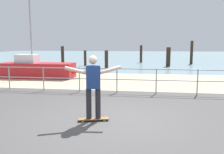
# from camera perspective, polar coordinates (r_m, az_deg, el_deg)

# --- Properties ---
(ground_plane) EXTENTS (24.00, 10.00, 0.04)m
(ground_plane) POSITION_cam_1_polar(r_m,az_deg,el_deg) (5.46, -2.59, -13.85)
(ground_plane) COLOR #474444
(ground_plane) RESTS_ON ground
(beach_strip) EXTENTS (24.00, 6.00, 0.04)m
(beach_strip) POSITION_cam_1_polar(r_m,az_deg,el_deg) (13.17, 3.93, -0.91)
(beach_strip) COLOR tan
(beach_strip) RESTS_ON ground
(sea_surface) EXTENTS (72.00, 50.00, 0.04)m
(sea_surface) POSITION_cam_1_polar(r_m,az_deg,el_deg) (41.04, 6.88, 5.08)
(sea_surface) COLOR #75939E
(sea_surface) RESTS_ON ground
(railing_fence) EXTENTS (11.24, 0.05, 1.05)m
(railing_fence) POSITION_cam_1_polar(r_m,az_deg,el_deg) (9.87, -3.42, 0.21)
(railing_fence) COLOR #9EA0A5
(railing_fence) RESTS_ON ground
(sailboat) EXTENTS (4.96, 1.43, 4.92)m
(sailboat) POSITION_cam_1_polar(r_m,az_deg,el_deg) (14.79, -16.98, 1.77)
(sailboat) COLOR #B21E23
(sailboat) RESTS_ON ground
(skateboard) EXTENTS (0.82, 0.40, 0.08)m
(skateboard) POSITION_cam_1_polar(r_m,az_deg,el_deg) (6.35, -4.46, -10.04)
(skateboard) COLOR brown
(skateboard) RESTS_ON ground
(skateboarder) EXTENTS (1.42, 0.47, 1.65)m
(skateboarder) POSITION_cam_1_polar(r_m,az_deg,el_deg) (6.12, -4.56, -1.56)
(skateboarder) COLOR #26262B
(skateboarder) RESTS_ON skateboard
(groyne_post_0) EXTENTS (0.30, 0.30, 1.81)m
(groyne_post_0) POSITION_cam_1_polar(r_m,az_deg,el_deg) (23.81, -11.80, 5.10)
(groyne_post_0) COLOR #332319
(groyne_post_0) RESTS_ON ground
(groyne_post_1) EXTENTS (0.24, 0.24, 1.43)m
(groyne_post_1) POSITION_cam_1_polar(r_m,az_deg,el_deg) (22.15, -6.48, 4.53)
(groyne_post_1) COLOR #332319
(groyne_post_1) RESTS_ON ground
(groyne_post_2) EXTENTS (0.28, 0.28, 1.53)m
(groyne_post_2) POSITION_cam_1_polar(r_m,az_deg,el_deg) (18.57, -1.36, 4.07)
(groyne_post_2) COLOR #332319
(groyne_post_2) RESTS_ON ground
(groyne_post_3) EXTENTS (0.27, 0.27, 1.88)m
(groyne_post_3) POSITION_cam_1_polar(r_m,az_deg,el_deg) (26.00, 7.00, 5.51)
(groyne_post_3) COLOR #332319
(groyne_post_3) RESTS_ON ground
(groyne_post_4) EXTENTS (0.38, 0.38, 1.73)m
(groyne_post_4) POSITION_cam_1_polar(r_m,az_deg,el_deg) (21.85, 13.40, 4.71)
(groyne_post_4) COLOR #332319
(groyne_post_4) RESTS_ON ground
(groyne_post_5) EXTENTS (0.28, 0.28, 2.34)m
(groyne_post_5) POSITION_cam_1_polar(r_m,az_deg,el_deg) (25.06, 18.61, 5.60)
(groyne_post_5) COLOR #332319
(groyne_post_5) RESTS_ON ground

